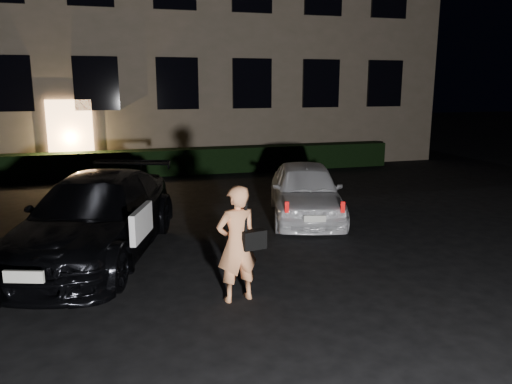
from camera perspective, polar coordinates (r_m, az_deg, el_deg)
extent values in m
plane|color=black|center=(7.24, 3.03, -12.17)|extent=(80.00, 80.00, 0.00)
cube|color=#736752|center=(21.54, -10.69, 20.08)|extent=(20.00, 8.00, 12.00)
cube|color=#EBAA6B|center=(17.30, -20.40, 5.72)|extent=(1.40, 0.10, 2.50)
cube|color=black|center=(17.43, -26.51, 11.03)|extent=(1.40, 0.10, 1.70)
cube|color=black|center=(17.17, -17.78, 11.72)|extent=(1.40, 0.10, 1.70)
cube|color=black|center=(17.30, -8.96, 12.14)|extent=(1.40, 0.10, 1.70)
cube|color=black|center=(17.81, -0.45, 12.28)|extent=(1.40, 0.10, 1.70)
cube|color=black|center=(18.68, 7.44, 12.18)|extent=(1.40, 0.10, 1.70)
cube|color=black|center=(19.85, 14.50, 11.90)|extent=(1.40, 0.10, 1.70)
cube|color=black|center=(17.06, -8.49, 3.47)|extent=(15.00, 0.70, 0.85)
imported|color=black|center=(9.17, -17.86, -2.76)|extent=(3.44, 5.26, 1.42)
cube|color=white|center=(7.97, -12.95, -3.44)|extent=(0.41, 0.99, 0.47)
cube|color=silver|center=(7.00, -25.02, -8.76)|extent=(0.50, 0.21, 0.16)
imported|color=white|center=(11.29, 5.68, 0.17)|extent=(2.48, 4.02, 1.28)
cube|color=red|center=(9.50, 3.55, -1.75)|extent=(0.09, 0.07, 0.21)
cube|color=red|center=(9.62, 9.89, -1.72)|extent=(0.09, 0.07, 0.21)
cube|color=silver|center=(9.55, 6.74, -3.05)|extent=(0.42, 0.15, 0.13)
imported|color=#FFA167|center=(6.93, -2.20, -5.93)|extent=(0.67, 0.50, 1.66)
cube|color=black|center=(6.90, -0.25, -5.47)|extent=(0.36, 0.21, 0.26)
cube|color=black|center=(6.78, -1.24, -2.50)|extent=(0.05, 0.06, 0.51)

